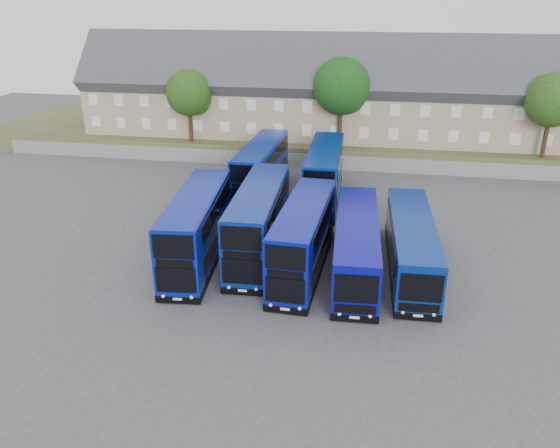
{
  "coord_description": "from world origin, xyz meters",
  "views": [
    {
      "loc": [
        5.59,
        -30.68,
        17.17
      ],
      "look_at": [
        -0.45,
        3.65,
        2.2
      ],
      "focal_mm": 35.0,
      "sensor_mm": 36.0,
      "label": 1
    }
  ],
  "objects_px": {
    "tree_west": "(190,94)",
    "tree_east": "(554,102)",
    "tree_mid": "(343,88)",
    "dd_front_left": "(197,229)",
    "dd_front_mid": "(259,223)",
    "coach_east_a": "(356,246)"
  },
  "relations": [
    {
      "from": "tree_west",
      "to": "tree_mid",
      "type": "height_order",
      "value": "tree_mid"
    },
    {
      "from": "tree_mid",
      "to": "tree_west",
      "type": "bearing_deg",
      "value": -178.21
    },
    {
      "from": "tree_mid",
      "to": "tree_east",
      "type": "height_order",
      "value": "tree_mid"
    },
    {
      "from": "dd_front_mid",
      "to": "coach_east_a",
      "type": "relative_size",
      "value": 0.93
    },
    {
      "from": "tree_west",
      "to": "tree_east",
      "type": "xyz_separation_m",
      "value": [
        36.0,
        0.0,
        0.34
      ]
    },
    {
      "from": "dd_front_left",
      "to": "tree_east",
      "type": "distance_m",
      "value": 36.88
    },
    {
      "from": "tree_east",
      "to": "tree_west",
      "type": "bearing_deg",
      "value": -180.0
    },
    {
      "from": "tree_mid",
      "to": "dd_front_left",
      "type": "bearing_deg",
      "value": -108.17
    },
    {
      "from": "tree_mid",
      "to": "tree_east",
      "type": "relative_size",
      "value": 1.12
    },
    {
      "from": "tree_west",
      "to": "dd_front_left",
      "type": "bearing_deg",
      "value": -71.04
    },
    {
      "from": "dd_front_mid",
      "to": "dd_front_left",
      "type": "bearing_deg",
      "value": -157.75
    },
    {
      "from": "dd_front_mid",
      "to": "tree_east",
      "type": "bearing_deg",
      "value": 40.2
    },
    {
      "from": "coach_east_a",
      "to": "tree_mid",
      "type": "bearing_deg",
      "value": 94.16
    },
    {
      "from": "dd_front_left",
      "to": "tree_east",
      "type": "bearing_deg",
      "value": 34.86
    },
    {
      "from": "dd_front_mid",
      "to": "tree_mid",
      "type": "height_order",
      "value": "tree_mid"
    },
    {
      "from": "tree_west",
      "to": "tree_east",
      "type": "relative_size",
      "value": 0.94
    },
    {
      "from": "dd_front_mid",
      "to": "tree_west",
      "type": "height_order",
      "value": "tree_west"
    },
    {
      "from": "dd_front_left",
      "to": "tree_mid",
      "type": "bearing_deg",
      "value": 66.49
    },
    {
      "from": "tree_west",
      "to": "tree_mid",
      "type": "xyz_separation_m",
      "value": [
        16.0,
        0.5,
        1.02
      ]
    },
    {
      "from": "dd_front_left",
      "to": "dd_front_mid",
      "type": "height_order",
      "value": "dd_front_mid"
    },
    {
      "from": "coach_east_a",
      "to": "tree_east",
      "type": "bearing_deg",
      "value": 50.8
    },
    {
      "from": "tree_west",
      "to": "tree_east",
      "type": "distance_m",
      "value": 36.0
    }
  ]
}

